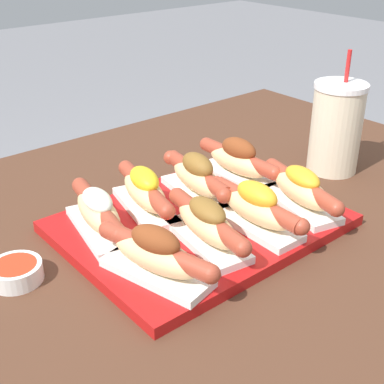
% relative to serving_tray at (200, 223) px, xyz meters
% --- Properties ---
extents(patio_table, '(1.24, 0.94, 0.75)m').
position_rel_serving_tray_xyz_m(patio_table, '(0.05, 0.02, -0.38)').
color(patio_table, '#4C2D1E').
rests_on(patio_table, ground_plane).
extents(serving_tray, '(0.42, 0.33, 0.02)m').
position_rel_serving_tray_xyz_m(serving_tray, '(0.00, 0.00, 0.00)').
color(serving_tray, '#B71414').
rests_on(serving_tray, patio_table).
extents(hot_dog_0, '(0.10, 0.20, 0.08)m').
position_rel_serving_tray_xyz_m(hot_dog_0, '(-0.15, -0.08, 0.04)').
color(hot_dog_0, white).
rests_on(hot_dog_0, serving_tray).
extents(hot_dog_1, '(0.08, 0.20, 0.07)m').
position_rel_serving_tray_xyz_m(hot_dog_1, '(-0.04, -0.06, 0.04)').
color(hot_dog_1, white).
rests_on(hot_dog_1, serving_tray).
extents(hot_dog_2, '(0.06, 0.20, 0.08)m').
position_rel_serving_tray_xyz_m(hot_dog_2, '(0.05, -0.08, 0.04)').
color(hot_dog_2, white).
rests_on(hot_dog_2, serving_tray).
extents(hot_dog_3, '(0.10, 0.20, 0.07)m').
position_rel_serving_tray_xyz_m(hot_dog_3, '(0.15, -0.08, 0.04)').
color(hot_dog_3, white).
rests_on(hot_dog_3, serving_tray).
extents(hot_dog_4, '(0.09, 0.20, 0.07)m').
position_rel_serving_tray_xyz_m(hot_dog_4, '(-0.14, 0.07, 0.04)').
color(hot_dog_4, white).
rests_on(hot_dog_4, serving_tray).
extents(hot_dog_5, '(0.09, 0.20, 0.07)m').
position_rel_serving_tray_xyz_m(hot_dog_5, '(-0.05, 0.08, 0.04)').
color(hot_dog_5, white).
rests_on(hot_dog_5, serving_tray).
extents(hot_dog_6, '(0.08, 0.20, 0.08)m').
position_rel_serving_tray_xyz_m(hot_dog_6, '(0.04, 0.06, 0.04)').
color(hot_dog_6, white).
rests_on(hot_dog_6, serving_tray).
extents(hot_dog_7, '(0.06, 0.20, 0.08)m').
position_rel_serving_tray_xyz_m(hot_dog_7, '(0.15, 0.07, 0.04)').
color(hot_dog_7, white).
rests_on(hot_dog_7, serving_tray).
extents(sauce_bowl, '(0.07, 0.07, 0.03)m').
position_rel_serving_tray_xyz_m(sauce_bowl, '(-0.29, 0.06, 0.01)').
color(sauce_bowl, white).
rests_on(sauce_bowl, patio_table).
extents(drink_cup, '(0.10, 0.10, 0.24)m').
position_rel_serving_tray_xyz_m(drink_cup, '(0.35, 0.00, 0.08)').
color(drink_cup, beige).
rests_on(drink_cup, patio_table).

